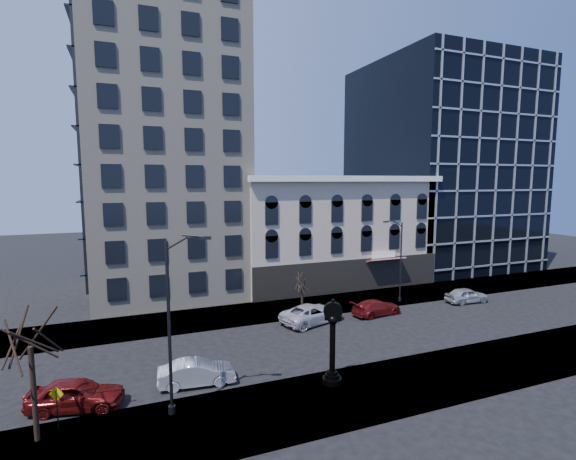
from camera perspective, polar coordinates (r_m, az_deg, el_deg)
name	(u,v)px	position (r m, az deg, el deg)	size (l,w,h in m)	color
ground	(283,346)	(31.59, -0.75, -15.56)	(160.00, 160.00, 0.00)	black
sidewalk_far	(251,313)	(38.70, -5.02, -11.22)	(160.00, 6.00, 0.12)	#99978B
sidewalk_near	(334,398)	(24.96, 6.27, -21.86)	(160.00, 6.00, 0.12)	#99978B
cream_tower	(163,110)	(46.98, -16.68, 15.47)	(15.90, 15.40, 42.50)	#BEB399
victorian_row	(330,232)	(49.01, 5.81, -0.29)	(22.60, 11.19, 12.50)	#BDAE9B
glass_office	(439,166)	(64.20, 20.00, 8.17)	(20.00, 20.15, 28.00)	black
street_clock	(332,345)	(25.43, 6.10, -15.38)	(1.16, 1.16, 5.11)	black
street_lamp_near	(182,277)	(21.37, -14.36, -6.28)	(2.36, 1.04, 9.46)	black
street_lamp_far	(396,239)	(41.67, 14.60, -1.20)	(2.15, 0.33, 8.29)	black
bare_tree_near	(29,326)	(22.27, -31.93, -11.06)	(4.21, 4.21, 7.22)	black
bare_tree_far	(302,279)	(37.74, 1.95, -6.72)	(2.38, 2.38, 4.08)	black
warning_sign	(57,401)	(23.96, -29.08, -19.73)	(0.69, 0.30, 2.22)	black
car_near_a	(76,394)	(26.10, -27.00, -19.38)	(1.93, 4.79, 1.63)	maroon
car_near_b	(197,373)	(26.54, -12.37, -18.51)	(1.56, 4.46, 1.47)	silver
car_far_a	(312,314)	(36.05, 3.31, -11.34)	(2.65, 5.75, 1.60)	silver
car_far_b	(377,307)	(38.82, 12.02, -10.31)	(1.93, 4.75, 1.38)	maroon
car_far_c	(466,295)	(45.22, 23.22, -8.20)	(1.74, 4.33, 1.48)	#A5A8AD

